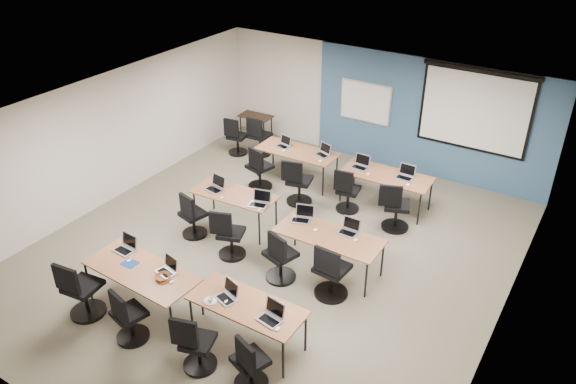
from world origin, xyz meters
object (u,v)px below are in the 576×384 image
Objects in this scene: task_chair_0 at (81,293)px; laptop_7 at (349,229)px; task_chair_1 at (128,320)px; task_chair_9 at (298,185)px; laptop_11 at (405,175)px; utility_table at (256,119)px; task_chair_7 at (330,275)px; task_chair_10 at (347,194)px; whiteboard at (365,102)px; task_chair_8 at (259,171)px; training_table_back_left at (297,153)px; task_chair_3 at (249,367)px; laptop_8 at (284,144)px; laptop_4 at (216,186)px; training_table_front_right at (247,307)px; training_table_mid_right at (329,237)px; laptop_2 at (228,294)px; spare_chair_a at (259,139)px; laptop_0 at (126,246)px; spare_chair_b at (236,139)px; training_table_mid_left at (234,196)px; laptop_5 at (260,201)px; task_chair_5 at (229,238)px; projector_screen at (476,105)px; task_chair_2 at (195,347)px; laptop_6 at (302,216)px; training_table_back_right at (386,177)px; laptop_9 at (323,152)px; laptop_10 at (361,164)px; training_table_front_left at (141,272)px; laptop_3 at (272,315)px; task_chair_4 at (192,218)px; task_chair_6 at (280,260)px; task_chair_11 at (395,210)px.

task_chair_0 is 3.21× the size of laptop_7.
task_chair_9 is at bearing 103.16° from task_chair_1.
utility_table is at bearing 167.40° from laptop_11.
task_chair_7 is 2.76m from task_chair_10.
whiteboard is 3.05m from task_chair_8.
training_table_back_left is 1.89× the size of task_chair_3.
laptop_7 is 3.67m from laptop_8.
laptop_4 reaches higher than laptop_8.
training_table_front_right is 4.87m from laptop_11.
laptop_2 is (-0.48, -2.20, 0.10)m from training_table_mid_right.
whiteboard is at bearing 25.10° from spare_chair_a.
task_chair_1 is 5.78m from laptop_8.
training_table_mid_right is 1.03× the size of training_table_back_left.
laptop_7 is 2.40m from laptop_11.
laptop_0 reaches higher than laptop_2.
spare_chair_b reaches higher than utility_table.
spare_chair_a is at bearing 138.59° from laptop_2.
laptop_7 is 1.95m from task_chair_10.
training_table_mid_left is 1.73× the size of spare_chair_b.
task_chair_3 is at bearing -42.05° from task_chair_8.
laptop_5 is 0.35× the size of task_chair_5.
projector_screen is at bearing 55.83° from task_chair_0.
task_chair_2 is (1.70, -5.54, -0.29)m from training_table_back_left.
task_chair_2 is (-0.01, -0.77, -0.39)m from laptop_2.
training_table_mid_left is at bearing 100.74° from task_chair_5.
task_chair_1 is at bearing -7.91° from task_chair_0.
laptop_6 is at bearing 8.34° from laptop_4.
training_table_front_right is 4.74m from training_table_back_right.
laptop_10 is at bearing 11.50° from laptop_9.
utility_table is at bearing 94.75° from task_chair_0.
training_table_front_left is 1.88m from training_table_front_right.
laptop_8 is 2.09m from task_chair_10.
projector_screen is at bearing 103.82° from task_chair_3.
training_table_back_right is at bearing 68.59° from task_chair_2.
task_chair_3 is 2.72× the size of laptop_4.
training_table_back_right is 5.77× the size of laptop_2.
task_chair_2 is 2.85× the size of laptop_6.
spare_chair_a is at bearing -166.37° from projector_screen.
task_chair_4 is at bearing 158.48° from laptop_3.
spare_chair_b is at bearing 168.49° from training_table_back_left.
task_chair_1 is (0.94, -0.95, -0.39)m from laptop_0.
laptop_6 is (-0.60, -2.37, 0.11)m from training_table_back_right.
task_chair_5 is (-0.13, -0.81, -0.39)m from laptop_5.
laptop_2 is (-0.44, -4.76, 0.10)m from training_table_back_right.
laptop_4 is at bearing -178.16° from training_table_mid_left.
task_chair_7 reaches higher than task_chair_9.
task_chair_2 is 0.98× the size of task_chair_5.
task_chair_7 is 3.31× the size of laptop_9.
laptop_9 is at bearing 133.41° from task_chair_10.
task_chair_11 is (1.03, 2.53, 0.00)m from task_chair_6.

